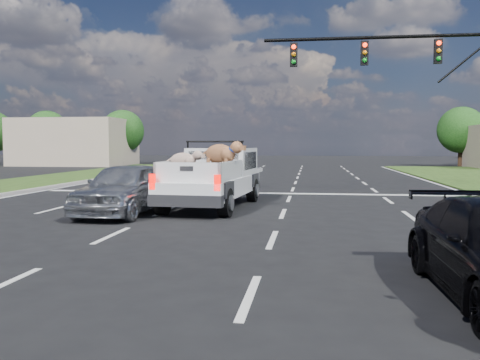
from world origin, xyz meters
name	(u,v)px	position (x,y,z in m)	size (l,w,h in m)	color
ground	(190,238)	(0.00, 0.00, 0.00)	(160.00, 160.00, 0.00)	black
road_markings	(236,202)	(0.00, 6.56, 0.01)	(17.75, 60.00, 0.01)	silver
traffic_signal	(432,74)	(7.20, 10.50, 4.73)	(9.11, 0.31, 7.00)	black
building_left	(76,142)	(-20.00, 36.00, 2.20)	(10.00, 8.00, 4.40)	tan
tree_far_b	(47,132)	(-24.00, 38.00, 3.29)	(4.20, 4.20, 5.40)	#332114
tree_far_c	(123,131)	(-16.00, 38.00, 3.29)	(4.20, 4.20, 5.40)	#332114
tree_far_d	(461,130)	(16.00, 38.00, 3.29)	(4.20, 4.20, 5.40)	#332114
pickup_truck	(215,176)	(-0.49, 5.38, 0.99)	(2.46, 5.73, 2.10)	black
silver_sedan	(125,188)	(-2.71, 3.37, 0.74)	(1.75, 4.35, 1.48)	#B5B7BC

